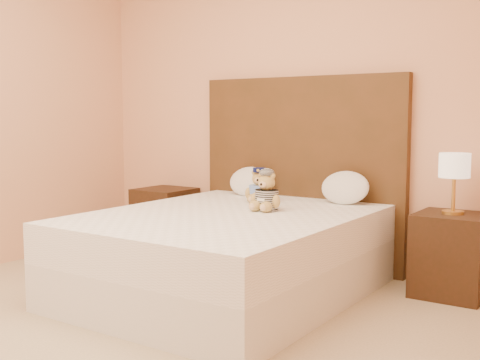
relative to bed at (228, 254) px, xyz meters
The scene contains 11 objects.
ground 1.23m from the bed, 90.00° to the right, with size 4.00×4.50×0.00m, color #C3A98B.
room_walls 1.70m from the bed, 90.00° to the right, with size 4.04×4.52×2.72m.
bed is the anchor object (origin of this frame).
headboard 1.12m from the bed, 90.00° to the left, with size 1.75×0.08×1.50m, color #513018.
nightstand_left 1.48m from the bed, 147.38° to the left, with size 0.45×0.45×0.55m, color #351C11.
nightstand_right 1.48m from the bed, 32.62° to the left, with size 0.45×0.45×0.55m, color #351C11.
lamp 1.59m from the bed, 32.62° to the left, with size 0.20×0.20×0.40m.
teddy_police 0.69m from the bed, 100.17° to the left, with size 0.22×0.21×0.25m, color #A58240, non-canonical shape.
teddy_prisoner 0.50m from the bed, 55.83° to the left, with size 0.24×0.23×0.27m, color #A58240, non-canonical shape.
pillow_left 0.99m from the bed, 114.24° to the left, with size 0.36×0.23×0.25m, color white.
pillow_right 1.04m from the bed, 60.60° to the left, with size 0.37×0.24×0.26m, color white.
Camera 1 is at (2.27, -2.02, 1.18)m, focal length 45.00 mm.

